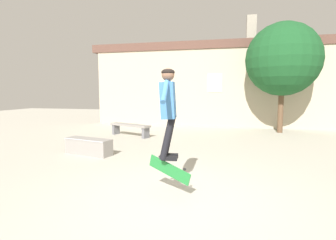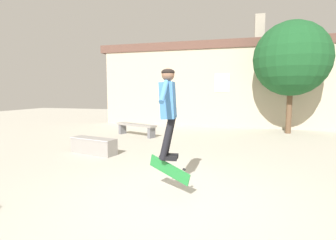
{
  "view_description": "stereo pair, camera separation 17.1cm",
  "coord_description": "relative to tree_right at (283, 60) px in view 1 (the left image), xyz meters",
  "views": [
    {
      "loc": [
        0.82,
        -3.98,
        1.74
      ],
      "look_at": [
        -0.18,
        0.18,
        1.28
      ],
      "focal_mm": 28.0,
      "sensor_mm": 36.0,
      "label": 1
    },
    {
      "loc": [
        0.98,
        -3.94,
        1.74
      ],
      "look_at": [
        -0.18,
        0.18,
        1.28
      ],
      "focal_mm": 28.0,
      "sensor_mm": 36.0,
      "label": 2
    }
  ],
  "objects": [
    {
      "name": "skater",
      "position": [
        -3.09,
        -7.78,
        -1.56
      ],
      "size": [
        0.32,
        1.19,
        1.5
      ],
      "rotation": [
        0.0,
        0.0,
        0.11
      ],
      "color": "teal"
    },
    {
      "name": "skateboard_flipping",
      "position": [
        -3.06,
        -7.8,
        -2.64
      ],
      "size": [
        0.78,
        0.33,
        0.44
      ],
      "rotation": [
        0.0,
        0.0,
        -0.31
      ],
      "color": "#237F38"
    },
    {
      "name": "park_bench",
      "position": [
        -5.93,
        -2.33,
        -2.73
      ],
      "size": [
        1.87,
        1.08,
        0.48
      ],
      "rotation": [
        0.0,
        0.0,
        -0.4
      ],
      "color": "gray",
      "rests_on": "ground_plane"
    },
    {
      "name": "skate_ledge",
      "position": [
        -5.92,
        -5.47,
        -2.86
      ],
      "size": [
        1.46,
        0.73,
        0.45
      ],
      "rotation": [
        0.0,
        0.0,
        -0.23
      ],
      "color": "gray",
      "rests_on": "ground_plane"
    },
    {
      "name": "tree_right",
      "position": [
        0.0,
        0.0,
        0.0
      ],
      "size": [
        3.05,
        3.05,
        4.62
      ],
      "color": "brown",
      "rests_on": "ground_plane"
    },
    {
      "name": "building_backdrop",
      "position": [
        -2.9,
        1.44,
        -0.87
      ],
      "size": [
        13.05,
        0.52,
        5.32
      ],
      "color": "#B7A88E",
      "rests_on": "ground_plane"
    },
    {
      "name": "ground_plane",
      "position": [
        -2.91,
        -7.96,
        -3.09
      ],
      "size": [
        40.0,
        40.0,
        0.0
      ],
      "primitive_type": "plane",
      "color": "#B2AD9E"
    }
  ]
}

